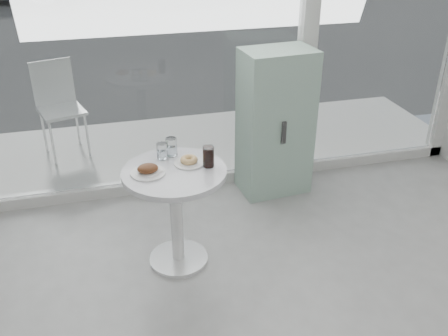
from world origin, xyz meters
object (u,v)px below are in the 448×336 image
object	(u,v)px
water_tumbler_b	(171,148)
water_tumbler_a	(162,152)
plate_fritter	(148,170)
cola_glass	(208,157)
patio_chair	(59,102)
mint_cabinet	(275,123)
plate_donut	(189,161)
main_table	(176,198)

from	to	relation	value
water_tumbler_b	water_tumbler_a	bearing A→B (deg)	-153.92
plate_fritter	cola_glass	size ratio (longest dim) A/B	1.58
water_tumbler_b	cola_glass	bearing A→B (deg)	-46.67
patio_chair	water_tumbler_a	size ratio (longest dim) A/B	8.07
water_tumbler_a	mint_cabinet	bearing A→B (deg)	30.86
mint_cabinet	plate_donut	xyz separation A→B (m)	(-0.92, -0.78, 0.13)
water_tumbler_a	cola_glass	size ratio (longest dim) A/B	0.79
plate_fritter	cola_glass	world-z (taller)	cola_glass
main_table	mint_cabinet	size ratio (longest dim) A/B	0.59
patio_chair	water_tumbler_b	bearing A→B (deg)	-81.17
plate_donut	cola_glass	xyz separation A→B (m)	(0.12, -0.07, 0.05)
mint_cabinet	cola_glass	bearing A→B (deg)	-138.48
main_table	plate_fritter	world-z (taller)	plate_fritter
mint_cabinet	main_table	bearing A→B (deg)	-146.04
main_table	patio_chair	world-z (taller)	patio_chair
water_tumbler_b	plate_fritter	bearing A→B (deg)	-129.79
plate_donut	main_table	bearing A→B (deg)	-150.42
mint_cabinet	patio_chair	world-z (taller)	mint_cabinet
main_table	plate_donut	distance (m)	0.27
patio_chair	cola_glass	xyz separation A→B (m)	(1.08, -2.05, 0.25)
patio_chair	water_tumbler_a	xyz separation A→B (m)	(0.79, -1.86, 0.23)
mint_cabinet	plate_donut	size ratio (longest dim) A/B	6.24
patio_chair	water_tumbler_b	world-z (taller)	patio_chair
water_tumbler_b	mint_cabinet	bearing A→B (deg)	31.19
mint_cabinet	water_tumbler_a	bearing A→B (deg)	-154.31
cola_glass	main_table	bearing A→B (deg)	179.67
main_table	water_tumbler_a	xyz separation A→B (m)	(-0.05, 0.19, 0.27)
plate_donut	plate_fritter	bearing A→B (deg)	-166.29
main_table	water_tumbler_b	distance (m)	0.36
patio_chair	cola_glass	world-z (taller)	patio_chair
water_tumbler_a	cola_glass	distance (m)	0.35
mint_cabinet	water_tumbler_a	distance (m)	1.28
plate_donut	cola_glass	distance (m)	0.15
water_tumbler_a	water_tumbler_b	distance (m)	0.08
patio_chair	water_tumbler_a	bearing A→B (deg)	-83.50
main_table	water_tumbler_a	bearing A→B (deg)	104.81
patio_chair	cola_glass	bearing A→B (deg)	-78.75
cola_glass	plate_donut	bearing A→B (deg)	151.26
plate_fritter	cola_glass	distance (m)	0.42
plate_donut	water_tumbler_a	world-z (taller)	water_tumbler_a
water_tumbler_b	cola_glass	world-z (taller)	cola_glass
main_table	cola_glass	world-z (taller)	cola_glass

